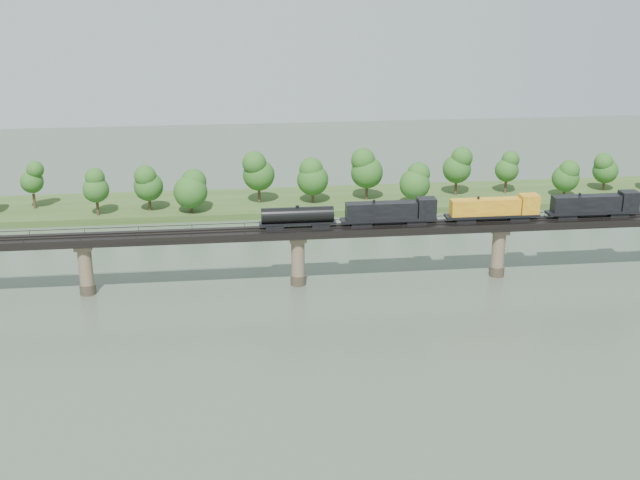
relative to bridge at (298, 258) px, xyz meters
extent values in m
plane|color=#384738|center=(0.00, -30.00, -5.46)|extent=(400.00, 400.00, 0.00)
cube|color=#304A1D|center=(0.00, 55.00, -4.66)|extent=(300.00, 24.00, 1.60)
cylinder|color=#473A2D|center=(-40.00, 0.00, -4.46)|extent=(3.00, 3.00, 2.00)
cylinder|color=#78664E|center=(-40.00, 0.00, 0.04)|extent=(2.60, 2.60, 9.00)
cube|color=#78664E|center=(-40.00, 0.00, 4.04)|extent=(3.20, 3.20, 1.00)
cylinder|color=#473A2D|center=(0.00, 0.00, -4.46)|extent=(3.00, 3.00, 2.00)
cylinder|color=#78664E|center=(0.00, 0.00, 0.04)|extent=(2.60, 2.60, 9.00)
cube|color=#78664E|center=(0.00, 0.00, 4.04)|extent=(3.20, 3.20, 1.00)
cylinder|color=#473A2D|center=(40.00, 0.00, -4.46)|extent=(3.00, 3.00, 2.00)
cylinder|color=#78664E|center=(40.00, 0.00, 0.04)|extent=(2.60, 2.60, 9.00)
cube|color=#78664E|center=(40.00, 0.00, 4.04)|extent=(3.20, 3.20, 1.00)
cube|color=black|center=(0.00, 0.00, 5.29)|extent=(220.00, 5.00, 1.50)
cube|color=black|center=(0.00, -0.75, 6.12)|extent=(220.00, 0.12, 0.16)
cube|color=black|center=(0.00, 0.75, 6.12)|extent=(220.00, 0.12, 0.16)
cube|color=black|center=(0.00, -2.40, 6.74)|extent=(220.00, 0.10, 0.10)
cube|color=black|center=(0.00, 2.40, 6.74)|extent=(220.00, 0.10, 0.10)
cube|color=black|center=(0.00, -2.40, 6.39)|extent=(0.08, 0.08, 0.70)
cube|color=black|center=(0.00, 2.40, 6.39)|extent=(0.08, 0.08, 0.70)
cylinder|color=#382619|center=(-60.94, 54.18, -2.00)|extent=(0.70, 0.70, 3.71)
sphere|color=#1C4C15|center=(-60.94, 54.18, 2.95)|extent=(5.67, 5.67, 5.67)
sphere|color=#1C4C15|center=(-60.94, 54.18, 6.04)|extent=(4.25, 4.25, 4.25)
cylinder|color=#382619|center=(-44.43, 46.31, -2.10)|extent=(0.70, 0.70, 3.51)
sphere|color=#1C4C15|center=(-44.43, 46.31, 2.57)|extent=(6.31, 6.31, 6.31)
sphere|color=#1C4C15|center=(-44.43, 46.31, 5.50)|extent=(4.73, 4.73, 4.73)
cylinder|color=#382619|center=(-32.24, 48.84, -2.19)|extent=(0.70, 0.70, 3.34)
sphere|color=#1C4C15|center=(-32.24, 48.84, 2.27)|extent=(7.18, 7.18, 7.18)
sphere|color=#1C4C15|center=(-32.24, 48.84, 5.06)|extent=(5.39, 5.39, 5.39)
cylinder|color=#382619|center=(-22.01, 46.15, -2.45)|extent=(0.70, 0.70, 2.83)
sphere|color=#1C4C15|center=(-22.01, 46.15, 1.32)|extent=(8.26, 8.26, 8.26)
sphere|color=#1C4C15|center=(-22.01, 46.15, 3.68)|extent=(6.19, 6.19, 6.19)
cylinder|color=#382619|center=(-5.04, 52.68, -1.88)|extent=(0.70, 0.70, 3.96)
sphere|color=#1C4C15|center=(-5.04, 52.68, 3.41)|extent=(8.07, 8.07, 8.07)
sphere|color=#1C4C15|center=(-5.04, 52.68, 6.71)|extent=(6.05, 6.05, 6.05)
cylinder|color=#382619|center=(8.52, 51.14, -2.23)|extent=(0.70, 0.70, 3.27)
sphere|color=#1C4C15|center=(8.52, 51.14, 2.13)|extent=(8.03, 8.03, 8.03)
sphere|color=#1C4C15|center=(8.52, 51.14, 4.85)|extent=(6.02, 6.02, 6.02)
cylinder|color=#382619|center=(22.65, 52.31, -1.90)|extent=(0.70, 0.70, 3.92)
sphere|color=#1C4C15|center=(22.65, 52.31, 3.33)|extent=(8.29, 8.29, 8.29)
sphere|color=#1C4C15|center=(22.65, 52.31, 6.60)|extent=(6.21, 6.21, 6.21)
cylinder|color=#382619|center=(33.59, 45.35, -2.35)|extent=(0.70, 0.70, 3.02)
sphere|color=#1C4C15|center=(33.59, 45.35, 1.69)|extent=(7.74, 7.74, 7.74)
sphere|color=#1C4C15|center=(33.59, 45.35, 4.21)|extent=(5.80, 5.80, 5.80)
cylinder|color=#382619|center=(46.81, 54.03, -1.96)|extent=(0.70, 0.70, 3.80)
sphere|color=#1C4C15|center=(46.81, 54.03, 3.10)|extent=(7.47, 7.47, 7.47)
sphere|color=#1C4C15|center=(46.81, 54.03, 6.27)|extent=(5.60, 5.60, 5.60)
cylinder|color=#382619|center=(60.48, 54.26, -2.17)|extent=(0.70, 0.70, 3.38)
sphere|color=#1C4C15|center=(60.48, 54.26, 2.34)|extent=(6.23, 6.23, 6.23)
sphere|color=#1C4C15|center=(60.48, 54.26, 5.16)|extent=(4.67, 4.67, 4.67)
cylinder|color=#382619|center=(74.35, 48.39, -2.47)|extent=(0.70, 0.70, 2.77)
sphere|color=#1C4C15|center=(74.35, 48.39, 1.22)|extent=(7.04, 7.04, 7.04)
sphere|color=#1C4C15|center=(74.35, 48.39, 3.54)|extent=(5.28, 5.28, 5.28)
cylinder|color=#382619|center=(87.62, 53.57, -2.39)|extent=(0.70, 0.70, 2.94)
sphere|color=#1C4C15|center=(87.62, 53.57, 1.54)|extent=(6.73, 6.73, 6.73)
sphere|color=#1C4C15|center=(87.62, 53.57, 3.99)|extent=(5.05, 5.05, 5.05)
cube|color=black|center=(64.06, 0.00, 6.58)|extent=(3.91, 2.35, 1.08)
cube|color=black|center=(53.30, 0.00, 6.58)|extent=(3.91, 2.35, 1.08)
cube|color=black|center=(58.68, 0.00, 7.26)|extent=(18.58, 2.93, 0.49)
cube|color=black|center=(57.21, 0.00, 9.07)|extent=(13.69, 2.64, 3.13)
cube|color=black|center=(66.01, 0.00, 9.37)|extent=(3.52, 2.93, 3.72)
cylinder|color=black|center=(58.68, 0.00, 6.73)|extent=(5.87, 1.37, 1.37)
cube|color=black|center=(43.51, 0.00, 6.58)|extent=(3.91, 2.35, 1.08)
cube|color=black|center=(32.76, 0.00, 6.58)|extent=(3.91, 2.35, 1.08)
cube|color=black|center=(38.13, 0.00, 7.26)|extent=(18.58, 2.93, 0.49)
cube|color=gold|center=(36.67, 0.00, 9.07)|extent=(13.69, 2.64, 3.13)
cube|color=gold|center=(45.47, 0.00, 9.37)|extent=(3.52, 2.93, 3.72)
cylinder|color=black|center=(38.13, 0.00, 6.73)|extent=(5.87, 1.37, 1.37)
cube|color=black|center=(22.97, 0.00, 6.58)|extent=(3.91, 2.35, 1.08)
cube|color=black|center=(12.21, 0.00, 6.58)|extent=(3.91, 2.35, 1.08)
cube|color=black|center=(17.59, 0.00, 7.26)|extent=(18.58, 2.93, 0.49)
cube|color=black|center=(16.13, 0.00, 9.07)|extent=(13.69, 2.64, 3.13)
cube|color=black|center=(24.93, 0.00, 9.37)|extent=(3.52, 2.93, 3.72)
cylinder|color=black|center=(17.59, 0.00, 6.73)|extent=(5.87, 1.37, 1.37)
cube|color=black|center=(4.39, 0.00, 6.58)|extent=(3.42, 2.15, 1.08)
cube|color=black|center=(-4.41, 0.00, 6.58)|extent=(3.42, 2.15, 1.08)
cube|color=black|center=(-0.01, 0.00, 7.21)|extent=(14.67, 2.35, 0.29)
cylinder|color=black|center=(-0.01, 0.00, 8.78)|extent=(13.69, 2.93, 2.93)
cylinder|color=black|center=(-0.01, 0.00, 10.34)|extent=(0.68, 0.68, 0.49)
camera|label=1|loc=(-12.91, -144.60, 53.44)|focal=45.00mm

